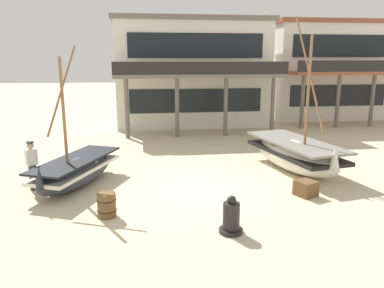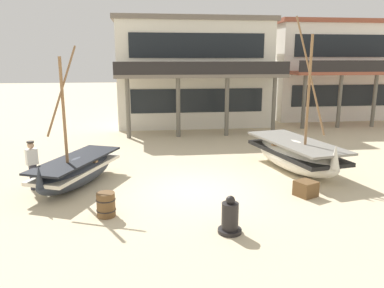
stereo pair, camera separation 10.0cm
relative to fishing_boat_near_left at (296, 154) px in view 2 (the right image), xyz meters
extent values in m
plane|color=beige|center=(-4.29, -1.89, -0.66)|extent=(120.00, 120.00, 0.00)
ellipsoid|color=silver|center=(0.00, 0.02, -0.07)|extent=(2.70, 5.10, 1.19)
cube|color=black|center=(0.00, 0.02, 0.08)|extent=(2.68, 4.91, 0.14)
cube|color=gray|center=(0.00, 0.02, 0.48)|extent=(2.74, 5.02, 0.08)
cone|color=silver|center=(0.45, -2.26, 0.47)|extent=(0.42, 0.42, 0.83)
cylinder|color=olive|center=(0.11, -0.57, 2.38)|extent=(0.10, 0.10, 4.41)
cylinder|color=olive|center=(0.11, -0.57, 3.19)|extent=(0.49, 2.15, 4.23)
cube|color=olive|center=(-0.07, 0.38, 0.35)|extent=(1.71, 0.49, 0.06)
ellipsoid|color=#2D333D|center=(-8.36, -0.79, -0.17)|extent=(2.84, 4.30, 0.98)
cube|color=silver|center=(-8.36, -0.79, -0.05)|extent=(2.78, 4.15, 0.12)
cube|color=black|center=(-8.36, -0.79, 0.28)|extent=(2.84, 4.24, 0.07)
cone|color=#2D333D|center=(-9.13, -2.61, 0.27)|extent=(0.35, 0.35, 0.69)
cylinder|color=olive|center=(-8.56, -1.27, 1.91)|extent=(0.10, 0.10, 3.76)
cylinder|color=olive|center=(-8.56, -1.27, 2.76)|extent=(0.80, 1.75, 2.78)
cube|color=olive|center=(-8.24, -0.51, 0.17)|extent=(1.22, 0.64, 0.06)
cylinder|color=#33333D|center=(-9.76, -1.03, -0.22)|extent=(0.26, 0.26, 0.88)
cube|color=silver|center=(-9.76, -1.03, 0.49)|extent=(0.42, 0.38, 0.54)
sphere|color=tan|center=(-9.76, -1.03, 0.88)|extent=(0.22, 0.22, 0.22)
cylinder|color=#2D2823|center=(-9.76, -1.03, 1.00)|extent=(0.24, 0.24, 0.05)
cylinder|color=black|center=(-3.85, -5.13, -0.61)|extent=(0.62, 0.62, 0.10)
cylinder|color=black|center=(-3.85, -5.13, -0.21)|extent=(0.43, 0.43, 0.71)
sphere|color=black|center=(-3.85, -5.13, 0.22)|extent=(0.24, 0.24, 0.24)
cylinder|color=brown|center=(-7.10, -3.67, -0.31)|extent=(0.52, 0.52, 0.70)
torus|color=black|center=(-7.10, -3.67, -0.16)|extent=(0.56, 0.56, 0.03)
torus|color=black|center=(-7.10, -3.67, -0.46)|extent=(0.56, 0.56, 0.03)
cube|color=brown|center=(-0.80, -2.85, -0.41)|extent=(0.80, 0.80, 0.50)
cube|color=silver|center=(-2.62, 11.82, 2.66)|extent=(9.81, 5.12, 6.63)
cube|color=#70665B|center=(-2.62, 11.82, 6.12)|extent=(10.20, 5.32, 0.30)
cube|color=black|center=(-2.62, 9.23, 1.16)|extent=(8.24, 0.06, 1.46)
cube|color=black|center=(-2.62, 9.23, 4.48)|extent=(8.24, 0.06, 1.46)
cube|color=#70665B|center=(-2.62, 8.04, 2.76)|extent=(9.81, 2.45, 0.20)
cylinder|color=#666056|center=(-6.83, 7.18, 1.00)|extent=(0.24, 0.24, 3.32)
cylinder|color=#666056|center=(-4.02, 7.18, 1.00)|extent=(0.24, 0.24, 3.32)
cylinder|color=#666056|center=(-1.22, 7.18, 1.00)|extent=(0.24, 0.24, 3.32)
cylinder|color=#666056|center=(1.58, 7.18, 1.00)|extent=(0.24, 0.24, 3.32)
cube|color=black|center=(-2.62, 6.86, 3.21)|extent=(9.81, 0.08, 0.70)
cube|color=white|center=(7.68, 13.93, 2.71)|extent=(8.36, 5.94, 6.74)
cube|color=brown|center=(7.68, 13.93, 6.23)|extent=(8.70, 6.17, 0.30)
cube|color=black|center=(7.68, 10.94, 1.19)|extent=(7.02, 0.06, 1.48)
cube|color=black|center=(7.68, 10.94, 4.56)|extent=(7.02, 0.06, 1.48)
cube|color=brown|center=(7.68, 9.66, 2.81)|extent=(8.36, 2.61, 0.20)
cylinder|color=#666056|center=(4.10, 8.75, 1.02)|extent=(0.24, 0.24, 3.37)
cylinder|color=#666056|center=(6.49, 8.75, 1.02)|extent=(0.24, 0.24, 3.37)
cylinder|color=#666056|center=(8.88, 8.75, 1.02)|extent=(0.24, 0.24, 3.37)
cube|color=black|center=(7.68, 8.41, 3.26)|extent=(8.36, 0.08, 0.70)
camera|label=1|loc=(-6.07, -13.86, 3.73)|focal=35.18mm
camera|label=2|loc=(-5.97, -13.88, 3.73)|focal=35.18mm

